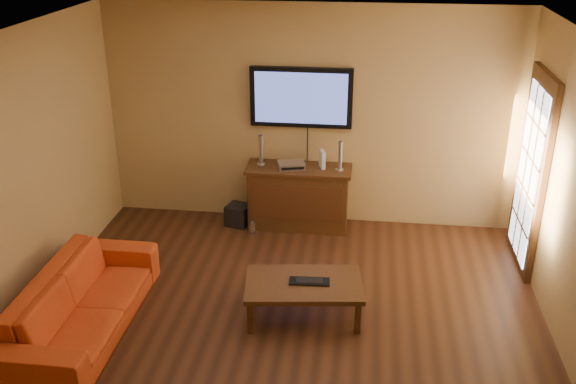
% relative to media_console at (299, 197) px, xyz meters
% --- Properties ---
extents(ground_plane, '(5.00, 5.00, 0.00)m').
position_rel_media_console_xyz_m(ground_plane, '(0.11, -2.25, -0.40)').
color(ground_plane, black).
rests_on(ground_plane, ground).
extents(room_walls, '(5.00, 5.00, 5.00)m').
position_rel_media_console_xyz_m(room_walls, '(0.11, -1.62, 1.29)').
color(room_walls, tan).
rests_on(room_walls, ground).
extents(french_door, '(0.07, 1.02, 2.22)m').
position_rel_media_console_xyz_m(french_door, '(2.56, -0.55, 0.65)').
color(french_door, '#3D210D').
rests_on(french_door, ground).
extents(media_console, '(1.28, 0.49, 0.79)m').
position_rel_media_console_xyz_m(media_console, '(0.00, 0.00, 0.00)').
color(media_console, '#3D210D').
rests_on(media_console, ground).
extents(television, '(1.22, 0.08, 0.72)m').
position_rel_media_console_xyz_m(television, '(0.00, 0.20, 1.21)').
color(television, black).
rests_on(television, ground).
extents(coffee_table, '(1.19, 0.81, 0.38)m').
position_rel_media_console_xyz_m(coffee_table, '(0.27, -1.94, -0.06)').
color(coffee_table, '#3D210D').
rests_on(coffee_table, ground).
extents(sofa, '(0.61, 2.06, 0.80)m').
position_rel_media_console_xyz_m(sofa, '(-1.75, -2.43, 0.01)').
color(sofa, '#C94016').
rests_on(sofa, ground).
extents(speaker_left, '(0.10, 0.10, 0.38)m').
position_rel_media_console_xyz_m(speaker_left, '(-0.47, 0.04, 0.56)').
color(speaker_left, silver).
rests_on(speaker_left, media_console).
extents(speaker_right, '(0.10, 0.10, 0.36)m').
position_rel_media_console_xyz_m(speaker_right, '(0.49, -0.02, 0.55)').
color(speaker_right, silver).
rests_on(speaker_right, media_console).
extents(av_receiver, '(0.37, 0.30, 0.07)m').
position_rel_media_console_xyz_m(av_receiver, '(-0.09, -0.02, 0.43)').
color(av_receiver, silver).
rests_on(av_receiver, media_console).
extents(game_console, '(0.10, 0.16, 0.22)m').
position_rel_media_console_xyz_m(game_console, '(0.28, 0.04, 0.50)').
color(game_console, white).
rests_on(game_console, media_console).
extents(subwoofer, '(0.33, 0.33, 0.26)m').
position_rel_media_console_xyz_m(subwoofer, '(-0.75, -0.06, -0.26)').
color(subwoofer, black).
rests_on(subwoofer, ground).
extents(bottle, '(0.06, 0.06, 0.19)m').
position_rel_media_console_xyz_m(bottle, '(-0.53, -0.31, -0.31)').
color(bottle, white).
rests_on(bottle, ground).
extents(keyboard, '(0.40, 0.17, 0.02)m').
position_rel_media_console_xyz_m(keyboard, '(0.32, -1.93, -0.00)').
color(keyboard, black).
rests_on(keyboard, coffee_table).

